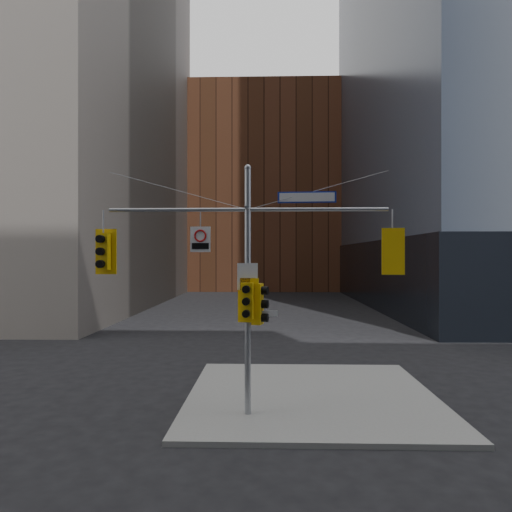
# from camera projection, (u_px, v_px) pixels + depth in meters

# --- Properties ---
(ground) EXTENTS (160.00, 160.00, 0.00)m
(ground) POSITION_uv_depth(u_px,v_px,m) (244.00, 448.00, 11.05)
(ground) COLOR black
(ground) RESTS_ON ground
(sidewalk_corner) EXTENTS (8.00, 8.00, 0.15)m
(sidewalk_corner) POSITION_uv_depth(u_px,v_px,m) (311.00, 395.00, 15.00)
(sidewalk_corner) COLOR gray
(sidewalk_corner) RESTS_ON ground
(brick_midrise) EXTENTS (26.00, 20.00, 28.00)m
(brick_midrise) POSITION_uv_depth(u_px,v_px,m) (265.00, 195.00, 69.03)
(brick_midrise) COLOR brown
(brick_midrise) RESTS_ON ground
(signal_assembly) EXTENTS (8.00, 0.80, 7.30)m
(signal_assembly) POSITION_uv_depth(u_px,v_px,m) (248.00, 265.00, 13.05)
(signal_assembly) COLOR #989AA0
(signal_assembly) RESTS_ON ground
(traffic_light_west_arm) EXTENTS (0.63, 0.52, 1.33)m
(traffic_light_west_arm) POSITION_uv_depth(u_px,v_px,m) (103.00, 252.00, 13.18)
(traffic_light_west_arm) COLOR yellow
(traffic_light_west_arm) RESTS_ON ground
(traffic_light_east_arm) EXTENTS (0.63, 0.54, 1.31)m
(traffic_light_east_arm) POSITION_uv_depth(u_px,v_px,m) (392.00, 251.00, 12.93)
(traffic_light_east_arm) COLOR yellow
(traffic_light_east_arm) RESTS_ON ground
(traffic_light_pole_side) EXTENTS (0.51, 0.43, 1.16)m
(traffic_light_pole_side) POSITION_uv_depth(u_px,v_px,m) (259.00, 304.00, 13.03)
(traffic_light_pole_side) COLOR yellow
(traffic_light_pole_side) RESTS_ON ground
(traffic_light_pole_front) EXTENTS (0.60, 0.51, 1.25)m
(traffic_light_pole_front) POSITION_uv_depth(u_px,v_px,m) (247.00, 301.00, 12.78)
(traffic_light_pole_front) COLOR yellow
(traffic_light_pole_front) RESTS_ON ground
(street_sign_blade) EXTENTS (1.67, 0.14, 0.32)m
(street_sign_blade) POSITION_uv_depth(u_px,v_px,m) (307.00, 197.00, 13.00)
(street_sign_blade) COLOR #11269C
(street_sign_blade) RESTS_ON ground
(regulatory_sign_arm) EXTENTS (0.59, 0.08, 0.73)m
(regulatory_sign_arm) POSITION_uv_depth(u_px,v_px,m) (200.00, 239.00, 13.06)
(regulatory_sign_arm) COLOR silver
(regulatory_sign_arm) RESTS_ON ground
(regulatory_sign_pole) EXTENTS (0.58, 0.11, 0.76)m
(regulatory_sign_pole) POSITION_uv_depth(u_px,v_px,m) (248.00, 277.00, 12.93)
(regulatory_sign_pole) COLOR silver
(regulatory_sign_pole) RESTS_ON ground
(street_blade_ew) EXTENTS (0.81, 0.14, 0.16)m
(street_blade_ew) POSITION_uv_depth(u_px,v_px,m) (263.00, 314.00, 13.04)
(street_blade_ew) COLOR silver
(street_blade_ew) RESTS_ON ground
(street_blade_ns) EXTENTS (0.09, 0.80, 0.16)m
(street_blade_ns) POSITION_uv_depth(u_px,v_px,m) (248.00, 317.00, 13.50)
(street_blade_ns) COLOR #145926
(street_blade_ns) RESTS_ON ground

